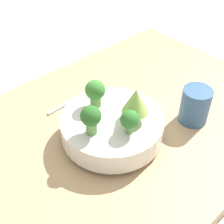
{
  "coord_description": "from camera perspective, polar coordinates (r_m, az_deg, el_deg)",
  "views": [
    {
      "loc": [
        0.4,
        0.46,
        0.64
      ],
      "look_at": [
        0.01,
        0.03,
        0.13
      ],
      "focal_mm": 50.0,
      "sensor_mm": 36.0,
      "label": 1
    }
  ],
  "objects": [
    {
      "name": "fork",
      "position": [
        0.95,
        -7.76,
        1.84
      ],
      "size": [
        0.17,
        0.02,
        0.01
      ],
      "color": "#B2B2B7",
      "rests_on": "table"
    },
    {
      "name": "table",
      "position": [
        0.86,
        -0.83,
        -4.54
      ],
      "size": [
        1.1,
        0.69,
        0.04
      ],
      "color": "tan",
      "rests_on": "ground_plane"
    },
    {
      "name": "bowl",
      "position": [
        0.8,
        -0.0,
        -2.73
      ],
      "size": [
        0.26,
        0.26,
        0.07
      ],
      "color": "silver",
      "rests_on": "table"
    },
    {
      "name": "cup",
      "position": [
        0.88,
        14.94,
        1.15
      ],
      "size": [
        0.08,
        0.08,
        0.1
      ],
      "color": "#33567F",
      "rests_on": "table"
    },
    {
      "name": "ground_plane",
      "position": [
        0.88,
        -0.82,
        -5.51
      ],
      "size": [
        6.0,
        6.0,
        0.0
      ],
      "primitive_type": "plane",
      "color": "silver"
    },
    {
      "name": "broccoli_floret_back",
      "position": [
        0.72,
        3.27,
        -1.5
      ],
      "size": [
        0.05,
        0.05,
        0.06
      ],
      "color": "#609347",
      "rests_on": "bowl"
    },
    {
      "name": "romanesco_piece_far",
      "position": [
        0.74,
        4.34,
        1.99
      ],
      "size": [
        0.07,
        0.07,
        0.09
      ],
      "color": "#7AB256",
      "rests_on": "bowl"
    },
    {
      "name": "broccoli_floret_front",
      "position": [
        0.79,
        -3.08,
        3.74
      ],
      "size": [
        0.05,
        0.05,
        0.08
      ],
      "color": "#609347",
      "rests_on": "bowl"
    },
    {
      "name": "broccoli_floret_right",
      "position": [
        0.71,
        -3.88,
        -1.08
      ],
      "size": [
        0.05,
        0.05,
        0.08
      ],
      "color": "#609347",
      "rests_on": "bowl"
    }
  ]
}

